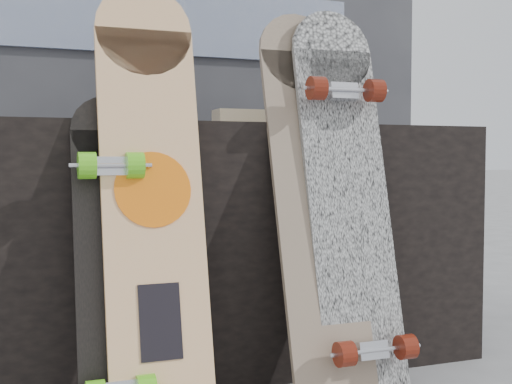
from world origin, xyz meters
name	(u,v)px	position (x,y,z in m)	size (l,w,h in m)	color
vendor_table	(235,243)	(0.00, 0.50, 0.40)	(1.60, 0.60, 0.80)	black
booth	(177,70)	(0.00, 1.35, 1.10)	(2.40, 0.22, 2.20)	#37373C
merch_box_purple	(130,112)	(-0.34, 0.62, 0.85)	(0.18, 0.12, 0.10)	#5D3B7A
merch_box_small	(303,112)	(0.27, 0.54, 0.86)	(0.14, 0.14, 0.12)	#5D3B7A
merch_box_flat	(246,119)	(0.05, 0.54, 0.83)	(0.22, 0.10, 0.06)	#D1B78C
longboard_geisha	(152,184)	(-0.36, 0.12, 0.62)	(0.27, 0.30, 1.18)	beige
longboard_celtic	(314,186)	(0.13, 0.14, 0.61)	(0.25, 0.34, 1.15)	#D3B290
longboard_cascadia	(348,189)	(0.23, 0.12, 0.60)	(0.26, 0.36, 1.16)	silver
skateboard_dark	(113,255)	(-0.47, 0.10, 0.44)	(0.19, 0.29, 0.86)	black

